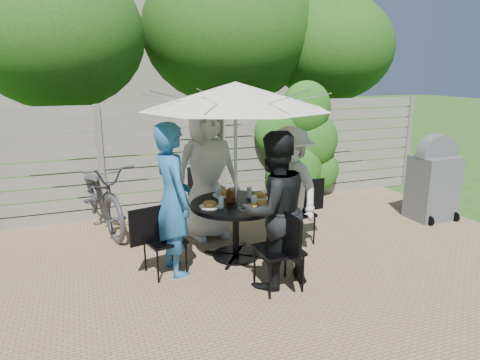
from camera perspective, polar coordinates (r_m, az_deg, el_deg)
name	(u,v)px	position (r m, az deg, el deg)	size (l,w,h in m)	color
backyard_envelope	(152,62)	(14.37, -11.70, 15.19)	(60.00, 60.00, 5.00)	#275019
patio_table	(236,219)	(5.43, -0.56, -5.27)	(1.30, 1.30, 0.74)	black
umbrella	(235,96)	(5.12, -0.61, 11.18)	(2.62, 2.62, 2.22)	silver
chair_back	(204,215)	(6.32, -4.87, -4.72)	(0.55, 0.71, 0.93)	black
person_back	(207,172)	(6.01, -4.44, 1.14)	(0.95, 0.62, 1.94)	silver
chair_left	(164,254)	(5.16, -10.07, -9.69)	(0.66, 0.51, 0.87)	black
person_left	(173,200)	(4.98, -8.95, -2.65)	(0.66, 0.43, 1.80)	#24649F
chair_front	(279,266)	(4.77, 5.22, -11.31)	(0.47, 0.69, 0.94)	black
person_front	(273,211)	(4.65, 4.45, -4.13)	(0.85, 0.66, 1.75)	black
chair_right	(296,225)	(6.02, 7.54, -5.91)	(0.66, 0.45, 0.90)	black
person_right	(290,188)	(5.77, 6.64, -1.01)	(1.06, 0.61, 1.64)	beige
plate_back	(222,194)	(5.66, -2.35, -1.83)	(0.26, 0.26, 0.06)	white
plate_left	(210,205)	(5.19, -4.04, -3.34)	(0.26, 0.26, 0.06)	white
plate_front	(251,208)	(5.06, 1.43, -3.81)	(0.26, 0.26, 0.06)	white
plate_right	(260,197)	(5.53, 2.69, -2.21)	(0.26, 0.26, 0.06)	white
plate_extra	(261,205)	(5.19, 2.79, -3.32)	(0.24, 0.24, 0.06)	white
glass_back	(219,193)	(5.51, -2.84, -1.78)	(0.07, 0.07, 0.14)	silver
glass_left	(221,202)	(5.13, -2.53, -3.00)	(0.07, 0.07, 0.14)	silver
glass_front	(254,201)	(5.18, 1.85, -2.85)	(0.07, 0.07, 0.14)	silver
glass_right	(249,192)	(5.55, 1.24, -1.64)	(0.07, 0.07, 0.14)	silver
syrup_jug	(230,196)	(5.35, -1.39, -2.15)	(0.09, 0.09, 0.16)	#59280C
coffee_cup	(234,193)	(5.57, -0.78, -1.68)	(0.08, 0.08, 0.12)	#C6B293
bicycle	(101,195)	(6.74, -18.08, -1.96)	(0.70, 2.01, 1.06)	#333338
bbq_grill	(433,181)	(7.47, 24.37, -0.18)	(0.69, 0.53, 1.39)	#59595E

